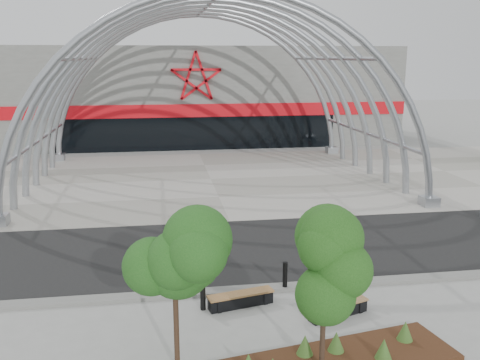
# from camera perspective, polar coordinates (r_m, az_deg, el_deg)

# --- Properties ---
(ground) EXTENTS (140.00, 140.00, 0.00)m
(ground) POSITION_cam_1_polar(r_m,az_deg,el_deg) (17.37, 2.06, -11.37)
(ground) COLOR #969591
(ground) RESTS_ON ground
(road) EXTENTS (140.00, 7.00, 0.02)m
(road) POSITION_cam_1_polar(r_m,az_deg,el_deg) (20.56, 0.21, -7.36)
(road) COLOR black
(road) RESTS_ON ground
(forecourt) EXTENTS (60.00, 17.00, 0.04)m
(forecourt) POSITION_cam_1_polar(r_m,az_deg,el_deg) (31.99, -3.15, 0.08)
(forecourt) COLOR #9B978B
(forecourt) RESTS_ON ground
(kerb) EXTENTS (60.00, 0.50, 0.12)m
(kerb) POSITION_cam_1_polar(r_m,az_deg,el_deg) (17.12, 2.22, -11.52)
(kerb) COLOR slate
(kerb) RESTS_ON ground
(arena_building) EXTENTS (34.00, 15.24, 8.00)m
(arena_building) POSITION_cam_1_polar(r_m,az_deg,el_deg) (49.18, -5.32, 9.26)
(arena_building) COLOR slate
(arena_building) RESTS_ON ground
(vault_canopy) EXTENTS (20.80, 15.80, 20.36)m
(vault_canopy) POSITION_cam_1_polar(r_m,az_deg,el_deg) (31.99, -3.15, 0.08)
(vault_canopy) COLOR #989DA2
(vault_canopy) RESTS_ON ground
(planting_bed) EXTENTS (6.11, 2.84, 0.62)m
(planting_bed) POSITION_cam_1_polar(r_m,az_deg,el_deg) (13.67, 10.11, -18.11)
(planting_bed) COLOR black
(planting_bed) RESTS_ON ground
(street_tree_0) EXTENTS (1.73, 1.73, 3.95)m
(street_tree_0) POSITION_cam_1_polar(r_m,az_deg,el_deg) (12.18, -7.03, -7.93)
(street_tree_0) COLOR black
(street_tree_0) RESTS_ON ground
(street_tree_1) EXTENTS (1.54, 1.54, 3.63)m
(street_tree_1) POSITION_cam_1_polar(r_m,az_deg,el_deg) (12.20, 9.08, -9.11)
(street_tree_1) COLOR black
(street_tree_1) RESTS_ON ground
(bench_0) EXTENTS (2.04, 0.87, 0.42)m
(bench_0) POSITION_cam_1_polar(r_m,az_deg,el_deg) (16.09, 0.08, -12.64)
(bench_0) COLOR black
(bench_0) RESTS_ON ground
(bench_1) EXTENTS (1.91, 1.03, 0.40)m
(bench_1) POSITION_cam_1_polar(r_m,az_deg,el_deg) (15.78, 10.42, -13.45)
(bench_1) COLOR black
(bench_1) RESTS_ON ground
(bollard_0) EXTENTS (0.16, 0.16, 0.97)m
(bollard_0) POSITION_cam_1_polar(r_m,az_deg,el_deg) (17.01, -5.12, -10.17)
(bollard_0) COLOR black
(bollard_0) RESTS_ON ground
(bollard_1) EXTENTS (0.16, 0.16, 0.98)m
(bollard_1) POSITION_cam_1_polar(r_m,az_deg,el_deg) (15.80, -3.99, -12.01)
(bollard_1) COLOR black
(bollard_1) RESTS_ON ground
(bollard_2) EXTENTS (0.14, 0.14, 0.89)m
(bollard_2) POSITION_cam_1_polar(r_m,az_deg,el_deg) (17.37, 8.03, -9.90)
(bollard_2) COLOR black
(bollard_2) RESTS_ON ground
(bollard_3) EXTENTS (0.15, 0.15, 0.93)m
(bollard_3) POSITION_cam_1_polar(r_m,az_deg,el_deg) (17.04, 4.82, -10.19)
(bollard_3) COLOR black
(bollard_3) RESTS_ON ground
(bollard_4) EXTENTS (0.16, 0.16, 0.97)m
(bollard_4) POSITION_cam_1_polar(r_m,az_deg,el_deg) (16.72, 12.36, -10.86)
(bollard_4) COLOR black
(bollard_4) RESTS_ON ground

